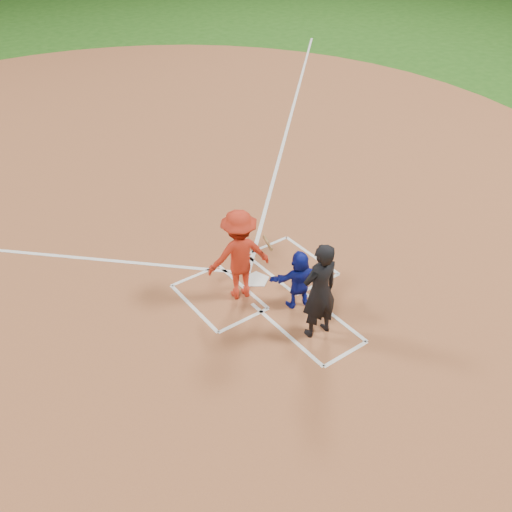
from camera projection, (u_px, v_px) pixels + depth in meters
ground at (256, 280)px, 12.40m from camera, size 120.00×120.00×0.00m
home_plate_dirt at (132, 177)px, 16.34m from camera, size 28.00×28.00×0.01m
home_plate at (256, 280)px, 12.39m from camera, size 0.60×0.60×0.02m
catcher at (299, 279)px, 11.36m from camera, size 1.24×0.69×1.28m
umpire at (320, 291)px, 10.45m from camera, size 0.78×0.56×2.04m
chalk_markings at (144, 187)px, 15.87m from camera, size 28.35×17.32×0.01m
batter_at_plate at (239, 255)px, 11.42m from camera, size 1.54×1.08×2.00m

